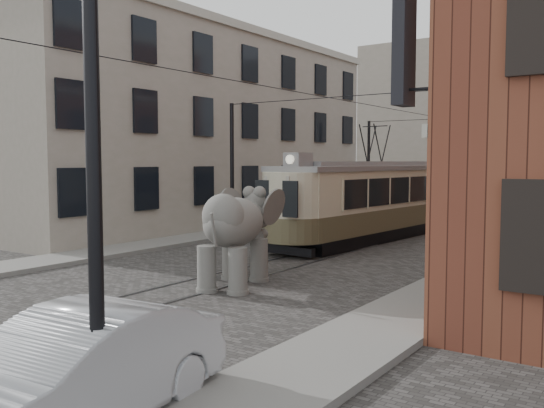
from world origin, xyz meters
The scene contains 10 objects.
ground centered at (0.00, 0.00, 0.00)m, with size 120.00×120.00×0.00m, color #474442.
tram_rails centered at (0.00, 0.00, 0.01)m, with size 1.54×80.00×0.02m, color slate, non-canonical shape.
sidewalk_right centered at (6.00, 0.00, 0.07)m, with size 2.00×60.00×0.15m, color slate.
sidewalk_left centered at (-6.50, 0.00, 0.07)m, with size 2.00×60.00×0.15m, color slate.
stucco_building centered at (-11.00, 10.00, 5.00)m, with size 7.00×24.00×10.00m, color gray.
distant_block centered at (0.00, 40.00, 7.00)m, with size 28.00×10.00×14.00m, color gray.
catenary centered at (-0.20, 5.00, 3.00)m, with size 11.00×30.20×6.00m, color black, non-canonical shape.
tram centered at (-0.14, 9.13, 2.50)m, with size 2.60×12.61×5.00m, color beige, non-canonical shape.
elephant centered at (0.84, -1.95, 1.36)m, with size 2.45×4.45×2.72m, color #5E5C57, non-canonical shape.
parked_car centered at (4.62, -9.94, 0.77)m, with size 1.64×4.68×1.54m, color #ADAEB2.
Camera 1 is at (10.78, -14.38, 3.45)m, focal length 38.53 mm.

